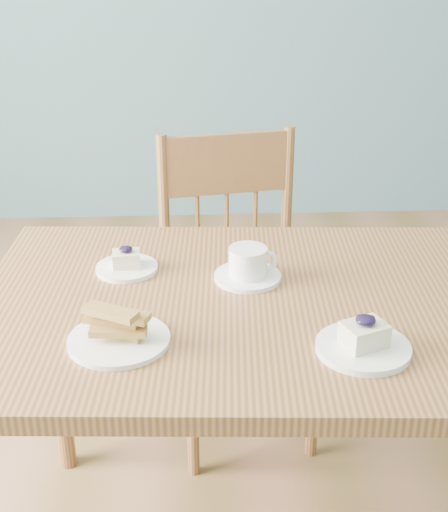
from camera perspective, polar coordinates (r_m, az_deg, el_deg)
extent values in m
cube|color=#A3683D|center=(1.57, 6.28, -4.15)|extent=(1.47, 0.89, 0.04)
cylinder|color=#A3683D|center=(2.11, -13.24, -8.46)|extent=(0.05, 0.05, 0.72)
cube|color=#A3683D|center=(2.17, 1.34, -4.28)|extent=(0.50, 0.48, 0.04)
cylinder|color=#A3683D|center=(2.12, -2.51, -12.61)|extent=(0.04, 0.04, 0.42)
cylinder|color=#A3683D|center=(2.20, 7.22, -11.18)|extent=(0.04, 0.04, 0.42)
cylinder|color=#A3683D|center=(2.40, -4.10, -7.59)|extent=(0.04, 0.04, 0.42)
cylinder|color=#A3683D|center=(2.47, 4.47, -6.53)|extent=(0.04, 0.04, 0.42)
cylinder|color=#A3683D|center=(2.18, -4.81, 3.53)|extent=(0.03, 0.03, 0.49)
cylinder|color=#A3683D|center=(2.27, 5.05, 4.36)|extent=(0.03, 0.03, 0.49)
cube|color=#A3683D|center=(2.17, 0.22, 7.40)|extent=(0.37, 0.09, 0.19)
cylinder|color=#A3683D|center=(2.24, -2.11, 1.42)|extent=(0.01, 0.01, 0.29)
cylinder|color=#A3683D|center=(2.25, 0.21, 1.64)|extent=(0.01, 0.01, 0.29)
cylinder|color=#A3683D|center=(2.28, 2.49, 1.85)|extent=(0.01, 0.01, 0.29)
cylinder|color=white|center=(1.40, 11.06, -7.22)|extent=(0.18, 0.18, 0.01)
cube|color=beige|center=(1.38, 11.16, -6.18)|extent=(0.10, 0.09, 0.05)
ellipsoid|color=black|center=(1.37, 11.27, -5.05)|extent=(0.04, 0.04, 0.02)
sphere|color=black|center=(1.37, 11.69, -4.96)|extent=(0.02, 0.02, 0.02)
sphere|color=black|center=(1.37, 10.82, -4.92)|extent=(0.02, 0.02, 0.02)
sphere|color=black|center=(1.36, 11.51, -5.28)|extent=(0.02, 0.02, 0.02)
cylinder|color=white|center=(1.69, -7.78, -0.95)|extent=(0.15, 0.15, 0.01)
cube|color=beige|center=(1.68, -7.82, -0.23)|extent=(0.07, 0.06, 0.04)
ellipsoid|color=black|center=(1.67, -7.87, 0.55)|extent=(0.03, 0.03, 0.01)
sphere|color=black|center=(1.68, -7.55, 0.59)|extent=(0.01, 0.01, 0.01)
sphere|color=black|center=(1.68, -8.10, 0.61)|extent=(0.01, 0.01, 0.01)
sphere|color=black|center=(1.66, -7.80, 0.41)|extent=(0.01, 0.01, 0.01)
cylinder|color=white|center=(1.64, 1.89, -1.66)|extent=(0.15, 0.15, 0.01)
cylinder|color=white|center=(1.62, 1.91, -0.44)|extent=(0.09, 0.09, 0.07)
cylinder|color=#8F6240|center=(1.61, 1.93, 0.41)|extent=(0.07, 0.07, 0.00)
torus|color=white|center=(1.63, 3.45, -0.38)|extent=(0.05, 0.01, 0.05)
cylinder|color=white|center=(1.41, -8.41, -6.66)|extent=(0.20, 0.20, 0.01)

